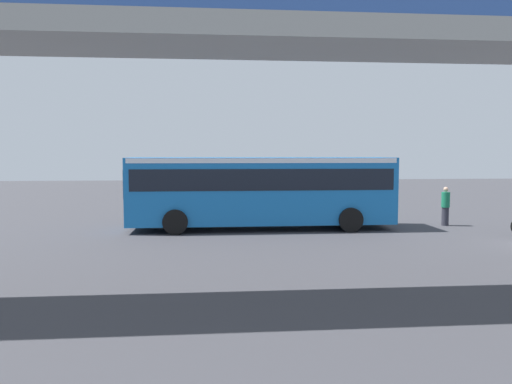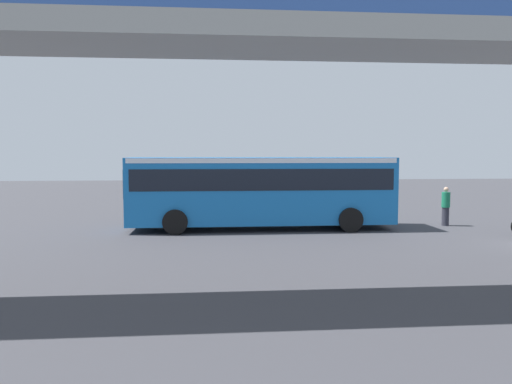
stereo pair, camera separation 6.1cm
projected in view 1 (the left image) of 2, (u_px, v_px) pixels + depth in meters
The scene contains 7 objects.
ground at pixel (286, 224), 23.43m from camera, with size 80.00×80.00×0.00m, color #38383D.
city_bus at pixel (261, 186), 21.97m from camera, with size 11.54×2.85×3.15m.
pedestrian at pixel (445, 206), 23.03m from camera, with size 0.38×0.38×1.79m.
lane_dash_leftmost at pixel (357, 218), 25.79m from camera, with size 2.00×0.20×0.01m, color silver.
lane_dash_left at pixel (280, 219), 25.42m from camera, with size 2.00×0.20×0.01m, color silver.
lane_dash_centre at pixel (201, 220), 25.05m from camera, with size 2.00×0.20×0.01m, color silver.
pedestrian_overpass at pixel (366, 61), 11.31m from camera, with size 28.29×2.60×7.23m.
Camera 1 is at (3.54, 23.02, 3.32)m, focal length 35.06 mm.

